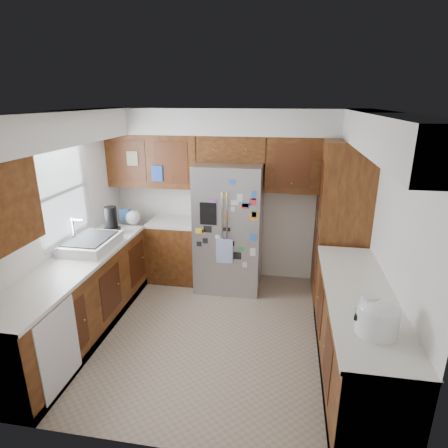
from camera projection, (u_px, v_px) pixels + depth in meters
The scene contains 12 objects.
floor at pixel (213, 331), 4.43m from camera, with size 3.60×3.60×0.00m, color tan.
room_shell at pixel (209, 173), 4.21m from camera, with size 3.64×3.24×2.52m.
left_counter_run at pixel (104, 289), 4.54m from camera, with size 1.36×3.20×0.92m.
right_counter_run at pixel (355, 338), 3.62m from camera, with size 0.63×2.25×0.92m.
pantry at pixel (341, 222), 4.93m from camera, with size 0.60×0.90×2.15m, color #3B1B0B.
fridge at pixel (229, 227), 5.27m from camera, with size 0.90×0.79×1.80m.
bridge_cabinet at pixel (232, 148), 5.14m from camera, with size 0.96×0.34×0.35m, color #3B1B0B.
fridge_top_items at pixel (226, 126), 5.04m from camera, with size 0.74×0.36×0.26m.
sink_assembly at pixel (91, 243), 4.45m from camera, with size 0.52×0.70×0.37m.
left_counter_clutter at pixel (120, 220), 5.11m from camera, with size 0.38×0.91×0.38m.
rice_cooker at pixel (378, 316), 2.82m from camera, with size 0.32×0.31×0.28m.
paper_towel at pixel (368, 312), 2.88m from camera, with size 0.13×0.13×0.29m, color white.
Camera 1 is at (0.77, -3.72, 2.62)m, focal length 30.00 mm.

